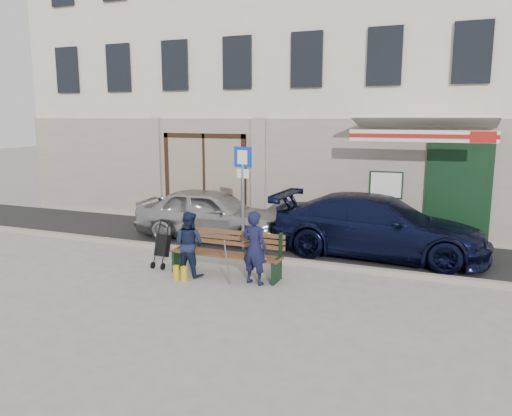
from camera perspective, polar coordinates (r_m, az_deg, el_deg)
The scene contains 11 objects.
ground at distance 10.20m, azimuth -2.64°, elevation -8.22°, with size 80.00×80.00×0.00m, color #9E9991.
asphalt_lane at distance 12.96m, azimuth 3.12°, elevation -4.13°, with size 60.00×3.20×0.01m, color #282828.
curb at distance 11.50m, azimuth 0.50°, elevation -5.73°, with size 60.00×0.18×0.12m, color #9E9384.
building at distance 17.78m, azimuth 9.18°, elevation 15.83°, with size 20.00×8.27×10.00m.
car_silver at distance 13.43m, azimuth -5.12°, elevation -0.63°, with size 1.64×4.07×1.39m, color #ACACB1.
car_navy at distance 12.07m, azimuth 13.80°, elevation -2.01°, with size 2.02×4.98×1.44m, color black.
parking_sign at distance 11.66m, azimuth -1.50°, elevation 2.80°, with size 0.47×0.13×2.57m.
bench at distance 10.40m, azimuth -3.67°, elevation -5.22°, with size 2.40×1.17×0.98m.
man at distance 9.77m, azimuth -0.18°, elevation -4.56°, with size 0.53×0.35×1.46m, color #121432.
woman at distance 10.39m, azimuth -7.66°, elevation -4.06°, with size 0.66×0.51×1.35m, color #131C36.
stroller at distance 11.13m, azimuth -10.66°, elevation -4.33°, with size 0.32×0.44×1.03m.
Camera 1 is at (4.07, -8.77, 3.26)m, focal length 35.00 mm.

